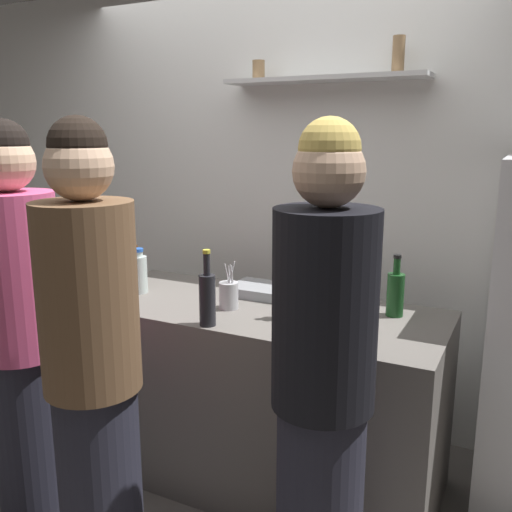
{
  "coord_description": "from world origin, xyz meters",
  "views": [
    {
      "loc": [
        1.38,
        -1.8,
        1.71
      ],
      "look_at": [
        0.24,
        0.48,
        1.14
      ],
      "focal_mm": 39.02,
      "sensor_mm": 36.0,
      "label": 1
    }
  ],
  "objects_px": {
    "utensil_holder": "(229,295)",
    "wine_bottle_dark_glass": "(207,297)",
    "baking_pan": "(264,290)",
    "water_bottle_plastic": "(139,273)",
    "person_blonde": "(323,391)",
    "wine_bottle_pale_glass": "(295,292)",
    "person_brown_jacket": "(93,373)",
    "wine_bottle_amber_glass": "(132,263)",
    "wine_bottle_green_glass": "(395,293)",
    "person_pink_top": "(22,341)"
  },
  "relations": [
    {
      "from": "baking_pan",
      "to": "wine_bottle_amber_glass",
      "type": "height_order",
      "value": "wine_bottle_amber_glass"
    },
    {
      "from": "water_bottle_plastic",
      "to": "wine_bottle_pale_glass",
      "type": "bearing_deg",
      "value": -1.37
    },
    {
      "from": "wine_bottle_dark_glass",
      "to": "person_pink_top",
      "type": "bearing_deg",
      "value": -141.26
    },
    {
      "from": "wine_bottle_green_glass",
      "to": "person_blonde",
      "type": "height_order",
      "value": "person_blonde"
    },
    {
      "from": "utensil_holder",
      "to": "wine_bottle_dark_glass",
      "type": "relative_size",
      "value": 0.67
    },
    {
      "from": "water_bottle_plastic",
      "to": "person_blonde",
      "type": "relative_size",
      "value": 0.13
    },
    {
      "from": "baking_pan",
      "to": "wine_bottle_dark_glass",
      "type": "bearing_deg",
      "value": -92.34
    },
    {
      "from": "wine_bottle_green_glass",
      "to": "person_brown_jacket",
      "type": "distance_m",
      "value": 1.35
    },
    {
      "from": "utensil_holder",
      "to": "wine_bottle_amber_glass",
      "type": "bearing_deg",
      "value": 169.12
    },
    {
      "from": "baking_pan",
      "to": "water_bottle_plastic",
      "type": "xyz_separation_m",
      "value": [
        -0.6,
        -0.25,
        0.08
      ]
    },
    {
      "from": "baking_pan",
      "to": "person_blonde",
      "type": "relative_size",
      "value": 0.19
    },
    {
      "from": "baking_pan",
      "to": "wine_bottle_amber_glass",
      "type": "relative_size",
      "value": 1.04
    },
    {
      "from": "baking_pan",
      "to": "wine_bottle_pale_glass",
      "type": "distance_m",
      "value": 0.4
    },
    {
      "from": "wine_bottle_dark_glass",
      "to": "person_brown_jacket",
      "type": "relative_size",
      "value": 0.19
    },
    {
      "from": "person_brown_jacket",
      "to": "person_pink_top",
      "type": "bearing_deg",
      "value": 89.18
    },
    {
      "from": "wine_bottle_green_glass",
      "to": "person_blonde",
      "type": "xyz_separation_m",
      "value": [
        -0.04,
        -0.83,
        -0.12
      ]
    },
    {
      "from": "utensil_holder",
      "to": "wine_bottle_dark_glass",
      "type": "height_order",
      "value": "wine_bottle_dark_glass"
    },
    {
      "from": "wine_bottle_green_glass",
      "to": "water_bottle_plastic",
      "type": "xyz_separation_m",
      "value": [
        -1.28,
        -0.22,
        -0.0
      ]
    },
    {
      "from": "wine_bottle_pale_glass",
      "to": "person_blonde",
      "type": "height_order",
      "value": "person_blonde"
    },
    {
      "from": "utensil_holder",
      "to": "person_pink_top",
      "type": "bearing_deg",
      "value": -127.76
    },
    {
      "from": "water_bottle_plastic",
      "to": "person_pink_top",
      "type": "distance_m",
      "value": 0.75
    },
    {
      "from": "water_bottle_plastic",
      "to": "person_blonde",
      "type": "distance_m",
      "value": 1.38
    },
    {
      "from": "baking_pan",
      "to": "wine_bottle_green_glass",
      "type": "bearing_deg",
      "value": -2.25
    },
    {
      "from": "person_pink_top",
      "to": "wine_bottle_dark_glass",
      "type": "bearing_deg",
      "value": 85.04
    },
    {
      "from": "baking_pan",
      "to": "water_bottle_plastic",
      "type": "distance_m",
      "value": 0.66
    },
    {
      "from": "wine_bottle_pale_glass",
      "to": "person_brown_jacket",
      "type": "relative_size",
      "value": 0.18
    },
    {
      "from": "wine_bottle_dark_glass",
      "to": "wine_bottle_pale_glass",
      "type": "bearing_deg",
      "value": 39.63
    },
    {
      "from": "water_bottle_plastic",
      "to": "baking_pan",
      "type": "bearing_deg",
      "value": 22.36
    },
    {
      "from": "wine_bottle_green_glass",
      "to": "wine_bottle_pale_glass",
      "type": "xyz_separation_m",
      "value": [
        -0.39,
        -0.24,
        0.02
      ]
    },
    {
      "from": "utensil_holder",
      "to": "wine_bottle_dark_glass",
      "type": "bearing_deg",
      "value": -82.24
    },
    {
      "from": "person_pink_top",
      "to": "person_brown_jacket",
      "type": "bearing_deg",
      "value": 33.33
    },
    {
      "from": "wine_bottle_dark_glass",
      "to": "person_pink_top",
      "type": "relative_size",
      "value": 0.19
    },
    {
      "from": "wine_bottle_amber_glass",
      "to": "baking_pan",
      "type": "bearing_deg",
      "value": 10.97
    },
    {
      "from": "baking_pan",
      "to": "wine_bottle_pale_glass",
      "type": "height_order",
      "value": "wine_bottle_pale_glass"
    },
    {
      "from": "wine_bottle_green_glass",
      "to": "person_blonde",
      "type": "distance_m",
      "value": 0.84
    },
    {
      "from": "wine_bottle_dark_glass",
      "to": "wine_bottle_amber_glass",
      "type": "xyz_separation_m",
      "value": [
        -0.71,
        0.38,
        -0.0
      ]
    },
    {
      "from": "baking_pan",
      "to": "wine_bottle_dark_glass",
      "type": "xyz_separation_m",
      "value": [
        -0.02,
        -0.52,
        0.1
      ]
    },
    {
      "from": "wine_bottle_amber_glass",
      "to": "person_brown_jacket",
      "type": "relative_size",
      "value": 0.18
    },
    {
      "from": "person_blonde",
      "to": "wine_bottle_pale_glass",
      "type": "bearing_deg",
      "value": -86.63
    },
    {
      "from": "wine_bottle_dark_glass",
      "to": "person_blonde",
      "type": "height_order",
      "value": "person_blonde"
    },
    {
      "from": "wine_bottle_pale_glass",
      "to": "wine_bottle_amber_glass",
      "type": "bearing_deg",
      "value": 172.84
    },
    {
      "from": "baking_pan",
      "to": "wine_bottle_pale_glass",
      "type": "xyz_separation_m",
      "value": [
        0.28,
        -0.27,
        0.1
      ]
    },
    {
      "from": "baking_pan",
      "to": "wine_bottle_green_glass",
      "type": "relative_size",
      "value": 1.19
    },
    {
      "from": "person_brown_jacket",
      "to": "person_blonde",
      "type": "relative_size",
      "value": 1.0
    },
    {
      "from": "wine_bottle_pale_glass",
      "to": "water_bottle_plastic",
      "type": "bearing_deg",
      "value": 178.63
    },
    {
      "from": "baking_pan",
      "to": "utensil_holder",
      "type": "distance_m",
      "value": 0.28
    },
    {
      "from": "wine_bottle_amber_glass",
      "to": "person_blonde",
      "type": "height_order",
      "value": "person_blonde"
    },
    {
      "from": "baking_pan",
      "to": "wine_bottle_dark_glass",
      "type": "distance_m",
      "value": 0.53
    },
    {
      "from": "wine_bottle_dark_glass",
      "to": "wine_bottle_amber_glass",
      "type": "height_order",
      "value": "wine_bottle_dark_glass"
    },
    {
      "from": "person_brown_jacket",
      "to": "wine_bottle_pale_glass",
      "type": "bearing_deg",
      "value": -14.22
    }
  ]
}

